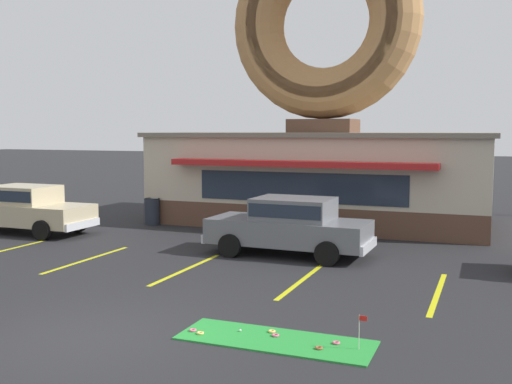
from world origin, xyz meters
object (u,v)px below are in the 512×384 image
car_champagne (26,207)px  trash_bin (152,211)px  golf_ball (240,330)px  car_grey (290,224)px  putting_flag_pin (361,324)px

car_champagne → trash_bin: size_ratio=4.68×
golf_ball → car_champagne: size_ratio=0.01×
car_grey → trash_bin: car_grey is taller
golf_ball → trash_bin: bearing=128.4°
putting_flag_pin → car_grey: bearing=117.2°
putting_flag_pin → car_champagne: car_champagne is taller
golf_ball → car_champagne: bearing=148.3°
car_champagne → trash_bin: 4.32m
car_grey → car_champagne: size_ratio=1.01×
putting_flag_pin → car_grey: 7.30m
car_grey → trash_bin: size_ratio=4.71×
car_champagne → trash_bin: car_champagne is taller
car_grey → trash_bin: bearing=152.9°
putting_flag_pin → trash_bin: trash_bin is taller
golf_ball → car_grey: bearing=101.1°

